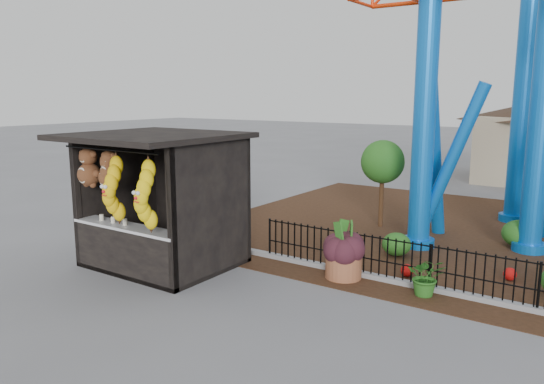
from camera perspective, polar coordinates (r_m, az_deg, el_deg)
The scene contains 7 objects.
ground at distance 10.28m, azimuth -4.37°, elevation -12.36°, with size 120.00×120.00×0.00m, color slate.
mulch_bed at distance 15.99m, azimuth 26.32°, elevation -5.05°, with size 18.00×12.00×0.02m, color #331E11.
curb at distance 11.25m, azimuth 22.50°, elevation -10.78°, with size 18.00×0.18×0.12m, color gray.
prize_booth at distance 12.44m, azimuth -12.73°, elevation -1.14°, with size 3.50×3.40×3.12m.
terracotta_planter at distance 11.83m, azimuth 7.69°, elevation -7.87°, with size 0.79×0.79×0.57m, color #995737.
planter_foliage at distance 11.65m, azimuth 7.77°, elevation -5.05°, with size 0.70×0.70×0.64m, color #34141D.
potted_plant at distance 11.13m, azimuth 16.26°, elevation -8.71°, with size 0.73×0.63×0.81m, color #214D16.
Camera 1 is at (5.98, -7.36, 3.98)m, focal length 35.00 mm.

